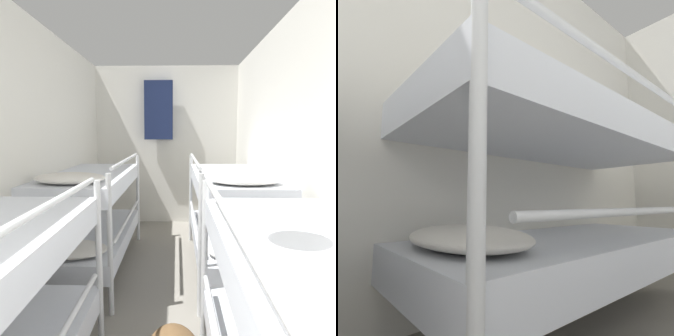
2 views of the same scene
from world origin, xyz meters
TOP-DOWN VIEW (x-y plane):
  - wall_left at (-1.16, 2.59)m, footprint 0.06×5.29m
  - wall_right at (1.16, 2.59)m, footprint 0.06×5.29m
  - wall_back at (0.00, 5.20)m, footprint 2.37×0.06m
  - bunk_stack_left_far at (-0.74, 3.42)m, footprint 0.79×1.76m
  - bunk_stack_right_far at (0.74, 3.42)m, footprint 0.79×1.76m
  - hanging_coat at (-0.12, 5.05)m, footprint 0.44×0.12m

SIDE VIEW (x-z plane):
  - bunk_stack_left_far at x=-0.74m, z-range 0.06..1.28m
  - bunk_stack_right_far at x=0.74m, z-range 0.06..1.28m
  - wall_left at x=-1.16m, z-range 0.00..2.52m
  - wall_right at x=1.16m, z-range 0.00..2.52m
  - wall_back at x=0.00m, z-range 0.00..2.52m
  - hanging_coat at x=-0.12m, z-range 1.37..2.27m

